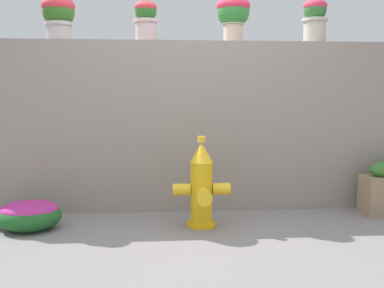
{
  "coord_description": "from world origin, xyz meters",
  "views": [
    {
      "loc": [
        -0.33,
        -3.38,
        1.13
      ],
      "look_at": [
        0.02,
        0.97,
        0.66
      ],
      "focal_mm": 43.23,
      "sensor_mm": 36.0,
      "label": 1
    }
  ],
  "objects": [
    {
      "name": "stone_wall",
      "position": [
        0.0,
        1.17,
        0.82
      ],
      "size": [
        4.83,
        0.32,
        1.64
      ],
      "primitive_type": "cube",
      "color": "gray",
      "rests_on": "ground"
    },
    {
      "name": "ground_plane",
      "position": [
        0.0,
        0.0,
        0.0
      ],
      "size": [
        24.0,
        24.0,
        0.0
      ],
      "primitive_type": "plane",
      "color": "gray"
    },
    {
      "name": "potted_plant_4",
      "position": [
        1.25,
        1.17,
        1.89
      ],
      "size": [
        0.26,
        0.26,
        0.43
      ],
      "color": "#BAB29F",
      "rests_on": "stone_wall"
    },
    {
      "name": "potted_plant_3",
      "position": [
        0.44,
        1.2,
        1.93
      ],
      "size": [
        0.33,
        0.33,
        0.46
      ],
      "color": "beige",
      "rests_on": "stone_wall"
    },
    {
      "name": "flower_bush_left",
      "position": [
        -1.39,
        0.51,
        0.13
      ],
      "size": [
        0.53,
        0.48,
        0.25
      ],
      "color": "#205C25",
      "rests_on": "ground"
    },
    {
      "name": "potted_plant_1",
      "position": [
        -1.23,
        1.16,
        1.89
      ],
      "size": [
        0.31,
        0.31,
        0.42
      ],
      "color": "#BFB5B4",
      "rests_on": "stone_wall"
    },
    {
      "name": "fire_hydrant",
      "position": [
        0.06,
        0.48,
        0.34
      ],
      "size": [
        0.49,
        0.39,
        0.78
      ],
      "color": "gold",
      "rests_on": "ground"
    },
    {
      "name": "potted_plant_2",
      "position": [
        -0.41,
        1.15,
        1.86
      ],
      "size": [
        0.23,
        0.23,
        0.39
      ],
      "color": "beige",
      "rests_on": "stone_wall"
    }
  ]
}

